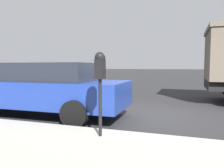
% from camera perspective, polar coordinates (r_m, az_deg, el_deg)
% --- Properties ---
extents(ground_plane, '(220.00, 220.00, 0.00)m').
position_cam_1_polar(ground_plane, '(6.44, 8.22, -7.95)').
color(ground_plane, '#2B2B2D').
extents(parking_meter, '(0.21, 0.19, 1.49)m').
position_cam_1_polar(parking_meter, '(3.82, -3.13, 3.10)').
color(parking_meter, black).
rests_on(parking_meter, sidewalk).
extents(car_blue, '(2.04, 5.02, 1.49)m').
position_cam_1_polar(car_blue, '(6.48, -18.10, -0.95)').
color(car_blue, navy).
rests_on(car_blue, ground_plane).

